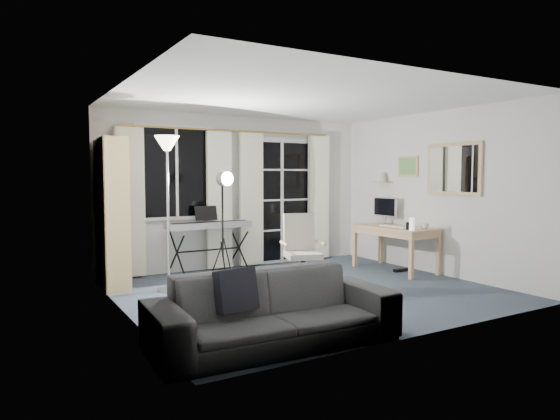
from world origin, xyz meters
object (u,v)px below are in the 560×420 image
object	(u,v)px
torchiere_lamp	(167,167)
mug	(425,225)
studio_light	(224,192)
monitor	(385,208)
office_chair	(301,245)
keyboard_piano	(209,226)
sofa	(273,297)
desk	(395,232)
bookshelf	(109,217)

from	to	relation	value
torchiere_lamp	mug	distance (m)	3.72
studio_light	monitor	xyz separation A→B (m)	(2.80, -0.05, -0.31)
office_chair	keyboard_piano	bearing A→B (deg)	129.67
sofa	mug	bearing A→B (deg)	26.65
monitor	desk	bearing A→B (deg)	-115.75
torchiere_lamp	mug	world-z (taller)	torchiere_lamp
sofa	office_chair	bearing A→B (deg)	53.90
keyboard_piano	office_chair	world-z (taller)	keyboard_piano
bookshelf	office_chair	xyz separation A→B (m)	(2.09, -1.32, -0.35)
keyboard_piano	sofa	xyz separation A→B (m)	(-0.72, -3.25, -0.29)
office_chair	bookshelf	bearing A→B (deg)	165.92
bookshelf	sofa	world-z (taller)	bookshelf
bookshelf	sofa	xyz separation A→B (m)	(0.75, -2.99, -0.50)
bookshelf	torchiere_lamp	world-z (taller)	torchiere_lamp
studio_light	mug	size ratio (longest dim) A/B	13.90
bookshelf	torchiere_lamp	bearing A→B (deg)	-40.69
monitor	mug	xyz separation A→B (m)	(-0.10, -0.95, -0.20)
keyboard_piano	monitor	distance (m)	2.85
office_chair	sofa	world-z (taller)	office_chair
torchiere_lamp	mug	xyz separation A→B (m)	(3.51, -0.93, -0.83)
studio_light	office_chair	size ratio (longest dim) A/B	1.59
office_chair	desk	size ratio (longest dim) A/B	0.75
bookshelf	desk	xyz separation A→B (m)	(4.00, -1.00, -0.32)
office_chair	monitor	distance (m)	2.27
keyboard_piano	studio_light	xyz separation A→B (m)	(-0.07, -0.75, 0.53)
mug	studio_light	bearing A→B (deg)	159.65
mug	monitor	bearing A→B (deg)	84.18
office_chair	torchiere_lamp	bearing A→B (deg)	171.38
desk	mug	xyz separation A→B (m)	(0.10, -0.50, 0.14)
sofa	monitor	bearing A→B (deg)	37.96
office_chair	sofa	distance (m)	2.15
bookshelf	mug	world-z (taller)	bookshelf
bookshelf	monitor	distance (m)	4.24
keyboard_piano	mug	xyz separation A→B (m)	(2.63, -1.75, 0.03)
bookshelf	office_chair	world-z (taller)	bookshelf
bookshelf	sofa	size ratio (longest dim) A/B	0.90
bookshelf	office_chair	distance (m)	2.50
keyboard_piano	bookshelf	bearing A→B (deg)	-171.02
torchiere_lamp	keyboard_piano	xyz separation A→B (m)	(0.87, 0.82, -0.86)
desk	bookshelf	bearing A→B (deg)	163.85
studio_light	mug	world-z (taller)	studio_light
studio_light	monitor	bearing A→B (deg)	-16.03
mug	sofa	xyz separation A→B (m)	(-3.35, -1.49, -0.32)
mug	bookshelf	bearing A→B (deg)	159.92
bookshelf	monitor	xyz separation A→B (m)	(4.20, -0.55, 0.02)
mug	keyboard_piano	bearing A→B (deg)	146.32
desk	sofa	distance (m)	3.82
keyboard_piano	desk	bearing A→B (deg)	-27.10
bookshelf	desk	world-z (taller)	bookshelf
bookshelf	desk	bearing A→B (deg)	-11.34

